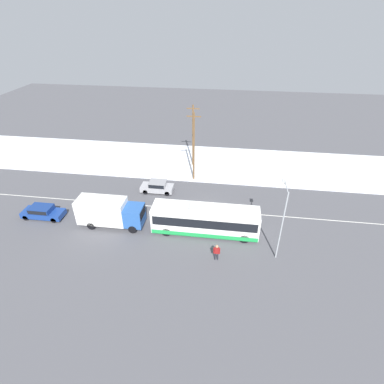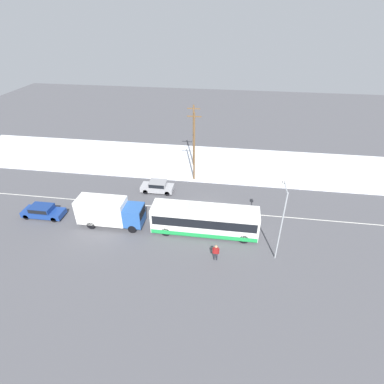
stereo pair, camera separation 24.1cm
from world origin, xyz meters
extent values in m
plane|color=#4C4C51|center=(0.00, 0.00, 0.00)|extent=(120.00, 120.00, 0.00)
cube|color=silver|center=(0.00, 12.41, 0.06)|extent=(80.00, 11.92, 0.12)
cube|color=silver|center=(0.00, 0.00, 0.00)|extent=(60.00, 0.12, 0.00)
cube|color=white|center=(0.22, -3.90, 1.63)|extent=(11.04, 2.55, 2.71)
cube|color=black|center=(0.22, -3.90, 1.96)|extent=(10.59, 2.57, 1.03)
cube|color=green|center=(0.22, -3.90, 0.52)|extent=(10.93, 2.57, 0.49)
cube|color=#B2B2B2|center=(-0.61, -3.90, 3.11)|extent=(1.80, 1.40, 0.24)
cylinder|color=black|center=(4.34, -5.04, 0.50)|extent=(1.00, 0.28, 1.00)
cylinder|color=black|center=(4.34, -2.77, 0.50)|extent=(1.00, 0.28, 1.00)
cylinder|color=black|center=(-3.70, -5.04, 0.50)|extent=(1.00, 0.28, 1.00)
cylinder|color=black|center=(-3.70, -2.77, 0.50)|extent=(1.00, 0.28, 1.00)
cube|color=silver|center=(-10.86, -4.07, 1.84)|extent=(5.18, 2.30, 2.69)
cube|color=#2856A3|center=(-7.32, -4.07, 1.54)|extent=(1.90, 2.18, 2.10)
cube|color=black|center=(-6.39, -4.07, 1.96)|extent=(0.06, 1.96, 0.92)
cylinder|color=black|center=(-7.32, -5.09, 0.45)|extent=(0.90, 0.26, 0.90)
cylinder|color=black|center=(-7.32, -3.05, 0.45)|extent=(0.90, 0.26, 0.90)
cylinder|color=black|center=(-11.89, -5.09, 0.45)|extent=(0.90, 0.26, 0.90)
cylinder|color=black|center=(-11.89, -3.05, 0.45)|extent=(0.90, 0.26, 0.90)
cube|color=#9E9EA3|center=(-6.68, 3.34, 0.55)|extent=(4.13, 1.80, 0.65)
cube|color=gray|center=(-6.58, 3.34, 1.17)|extent=(2.15, 1.66, 0.60)
cube|color=black|center=(-6.58, 3.34, 1.18)|extent=(1.98, 1.69, 0.48)
cylinder|color=black|center=(-8.05, 2.55, 0.32)|extent=(0.64, 0.22, 0.64)
cylinder|color=black|center=(-8.05, 4.13, 0.32)|extent=(0.64, 0.22, 0.64)
cylinder|color=black|center=(-5.21, 2.55, 0.32)|extent=(0.64, 0.22, 0.64)
cylinder|color=black|center=(-5.21, 4.13, 0.32)|extent=(0.64, 0.22, 0.64)
cube|color=navy|center=(-18.15, -3.78, 0.53)|extent=(4.64, 1.80, 0.62)
cube|color=navy|center=(-18.26, -3.78, 1.13)|extent=(2.41, 1.66, 0.58)
cube|color=black|center=(-18.26, -3.78, 1.14)|extent=(2.22, 1.69, 0.46)
cylinder|color=black|center=(-16.53, -4.57, 0.32)|extent=(0.64, 0.22, 0.64)
cylinder|color=black|center=(-16.53, -2.99, 0.32)|extent=(0.64, 0.22, 0.64)
cylinder|color=black|center=(-19.87, -4.57, 0.32)|extent=(0.64, 0.22, 0.64)
cylinder|color=black|center=(-19.87, -2.99, 0.32)|extent=(0.64, 0.22, 0.64)
cylinder|color=#23232D|center=(1.57, -7.85, 0.41)|extent=(0.13, 0.13, 0.82)
cylinder|color=#23232D|center=(1.82, -7.85, 0.41)|extent=(0.13, 0.13, 0.82)
cube|color=maroon|center=(1.70, -7.85, 1.16)|extent=(0.43, 0.23, 0.68)
sphere|color=tan|center=(1.70, -7.85, 1.64)|extent=(0.29, 0.29, 0.29)
cylinder|color=maroon|center=(1.43, -7.85, 1.12)|extent=(0.11, 0.11, 0.65)
cylinder|color=maroon|center=(1.96, -7.85, 1.12)|extent=(0.11, 0.11, 0.65)
cylinder|color=#9EA3A8|center=(7.31, -6.75, 3.67)|extent=(0.14, 0.14, 7.35)
cylinder|color=#9EA3A8|center=(7.31, -5.66, 7.20)|extent=(0.10, 2.19, 0.10)
cube|color=silver|center=(7.31, -4.57, 7.13)|extent=(0.36, 0.60, 0.16)
cylinder|color=brown|center=(-2.43, 7.08, 4.71)|extent=(0.24, 0.24, 9.42)
cube|color=brown|center=(-2.43, 7.08, 8.92)|extent=(1.80, 0.12, 0.12)
cylinder|color=brown|center=(-3.11, 11.46, 4.54)|extent=(0.24, 0.24, 9.08)
cube|color=brown|center=(-3.11, 11.46, 8.58)|extent=(1.80, 0.12, 0.12)
camera|label=1|loc=(2.22, -28.65, 20.49)|focal=28.00mm
camera|label=2|loc=(2.46, -28.62, 20.49)|focal=28.00mm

